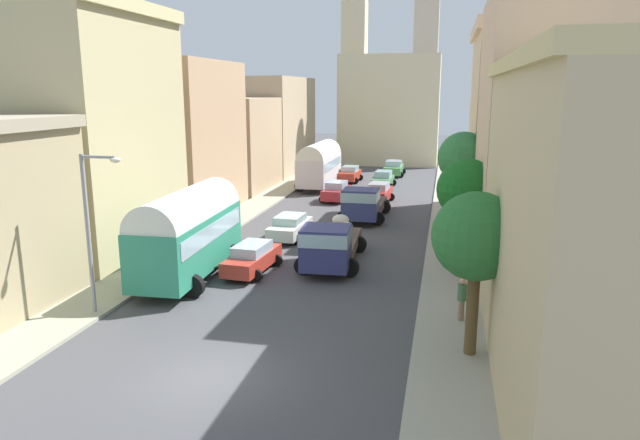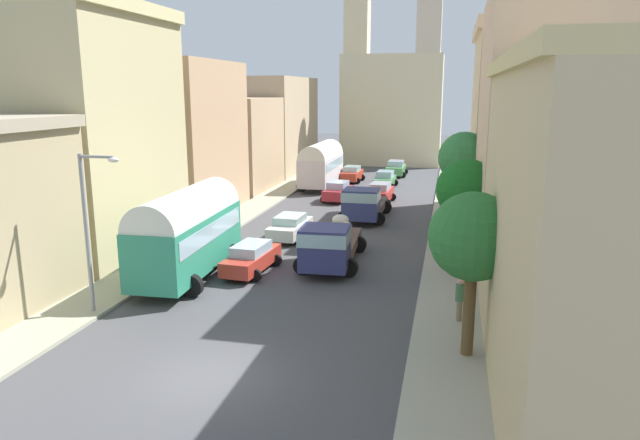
{
  "view_description": "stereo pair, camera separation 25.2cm",
  "coord_description": "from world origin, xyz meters",
  "px_view_note": "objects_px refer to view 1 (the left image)",
  "views": [
    {
      "loc": [
        6.82,
        -15.4,
        8.68
      ],
      "look_at": [
        0.0,
        16.08,
        1.5
      ],
      "focal_mm": 32.62,
      "sensor_mm": 36.0,
      "label": 1
    },
    {
      "loc": [
        7.07,
        -15.34,
        8.68
      ],
      "look_at": [
        0.0,
        16.08,
        1.5
      ],
      "focal_mm": 32.62,
      "sensor_mm": 36.0,
      "label": 2
    }
  ],
  "objects_px": {
    "car_2": "(394,168)",
    "pedestrian_3": "(456,255)",
    "car_3": "(252,258)",
    "streetlamp_near": "(92,221)",
    "car_4": "(290,227)",
    "car_5": "(336,191)",
    "pedestrian_1": "(460,224)",
    "car_1": "(383,179)",
    "car_0": "(379,193)",
    "parked_bus_0": "(188,230)",
    "cargo_truck_0": "(330,243)",
    "cargo_truck_1": "(363,203)",
    "pedestrian_0": "(462,298)",
    "pedestrian_2": "(443,231)",
    "parked_bus_1": "(320,163)",
    "car_6": "(350,174)"
  },
  "relations": [
    {
      "from": "car_2",
      "to": "pedestrian_2",
      "type": "bearing_deg",
      "value": -79.31
    },
    {
      "from": "car_6",
      "to": "streetlamp_near",
      "type": "xyz_separation_m",
      "value": [
        -4.08,
        -36.03,
        3.03
      ]
    },
    {
      "from": "parked_bus_0",
      "to": "pedestrian_3",
      "type": "relative_size",
      "value": 4.59
    },
    {
      "from": "car_0",
      "to": "car_3",
      "type": "bearing_deg",
      "value": -101.65
    },
    {
      "from": "car_5",
      "to": "pedestrian_3",
      "type": "bearing_deg",
      "value": -62.83
    },
    {
      "from": "car_0",
      "to": "car_2",
      "type": "xyz_separation_m",
      "value": [
        -0.21,
        15.36,
        -0.01
      ]
    },
    {
      "from": "car_4",
      "to": "parked_bus_1",
      "type": "bearing_deg",
      "value": 96.86
    },
    {
      "from": "pedestrian_3",
      "to": "cargo_truck_0",
      "type": "bearing_deg",
      "value": -179.49
    },
    {
      "from": "car_2",
      "to": "pedestrian_1",
      "type": "height_order",
      "value": "pedestrian_1"
    },
    {
      "from": "pedestrian_1",
      "to": "parked_bus_0",
      "type": "bearing_deg",
      "value": -142.08
    },
    {
      "from": "car_2",
      "to": "car_5",
      "type": "relative_size",
      "value": 1.05
    },
    {
      "from": "parked_bus_0",
      "to": "cargo_truck_0",
      "type": "height_order",
      "value": "parked_bus_0"
    },
    {
      "from": "car_4",
      "to": "car_5",
      "type": "distance_m",
      "value": 12.6
    },
    {
      "from": "car_0",
      "to": "pedestrian_2",
      "type": "distance_m",
      "value": 13.64
    },
    {
      "from": "parked_bus_1",
      "to": "car_5",
      "type": "relative_size",
      "value": 2.09
    },
    {
      "from": "parked_bus_0",
      "to": "cargo_truck_1",
      "type": "bearing_deg",
      "value": 65.61
    },
    {
      "from": "pedestrian_0",
      "to": "pedestrian_2",
      "type": "bearing_deg",
      "value": 94.12
    },
    {
      "from": "cargo_truck_0",
      "to": "car_1",
      "type": "distance_m",
      "value": 25.33
    },
    {
      "from": "pedestrian_2",
      "to": "streetlamp_near",
      "type": "xyz_separation_m",
      "value": [
        -13.15,
        -13.07,
        2.8
      ]
    },
    {
      "from": "parked_bus_0",
      "to": "car_5",
      "type": "distance_m",
      "value": 21.1
    },
    {
      "from": "car_4",
      "to": "pedestrian_3",
      "type": "xyz_separation_m",
      "value": [
        9.63,
        -5.25,
        0.3
      ]
    },
    {
      "from": "parked_bus_1",
      "to": "pedestrian_3",
      "type": "xyz_separation_m",
      "value": [
        11.88,
        -23.98,
        -1.22
      ]
    },
    {
      "from": "parked_bus_1",
      "to": "pedestrian_1",
      "type": "distance_m",
      "value": 21.05
    },
    {
      "from": "parked_bus_0",
      "to": "cargo_truck_0",
      "type": "xyz_separation_m",
      "value": [
        6.2,
        2.92,
        -1.07
      ]
    },
    {
      "from": "car_2",
      "to": "pedestrian_3",
      "type": "distance_m",
      "value": 33.49
    },
    {
      "from": "cargo_truck_1",
      "to": "streetlamp_near",
      "type": "bearing_deg",
      "value": -112.23
    },
    {
      "from": "streetlamp_near",
      "to": "car_6",
      "type": "bearing_deg",
      "value": 83.53
    },
    {
      "from": "car_5",
      "to": "pedestrian_2",
      "type": "bearing_deg",
      "value": -56.57
    },
    {
      "from": "cargo_truck_0",
      "to": "pedestrian_1",
      "type": "height_order",
      "value": "cargo_truck_0"
    },
    {
      "from": "pedestrian_2",
      "to": "cargo_truck_0",
      "type": "bearing_deg",
      "value": -137.61
    },
    {
      "from": "parked_bus_0",
      "to": "pedestrian_3",
      "type": "xyz_separation_m",
      "value": [
        12.3,
        2.97,
        -1.3
      ]
    },
    {
      "from": "car_6",
      "to": "parked_bus_1",
      "type": "bearing_deg",
      "value": -118.96
    },
    {
      "from": "car_3",
      "to": "car_5",
      "type": "xyz_separation_m",
      "value": [
        0.52,
        19.42,
        0.05
      ]
    },
    {
      "from": "car_5",
      "to": "cargo_truck_0",
      "type": "bearing_deg",
      "value": -80.34
    },
    {
      "from": "pedestrian_0",
      "to": "pedestrian_1",
      "type": "distance_m",
      "value": 12.86
    },
    {
      "from": "car_6",
      "to": "streetlamp_near",
      "type": "bearing_deg",
      "value": -96.47
    },
    {
      "from": "car_3",
      "to": "streetlamp_near",
      "type": "bearing_deg",
      "value": -122.15
    },
    {
      "from": "car_1",
      "to": "parked_bus_1",
      "type": "bearing_deg",
      "value": -167.21
    },
    {
      "from": "car_1",
      "to": "car_5",
      "type": "distance_m",
      "value": 8.0
    },
    {
      "from": "car_1",
      "to": "car_5",
      "type": "bearing_deg",
      "value": -111.71
    },
    {
      "from": "car_2",
      "to": "pedestrian_3",
      "type": "xyz_separation_m",
      "value": [
        5.93,
        -32.96,
        0.24
      ]
    },
    {
      "from": "parked_bus_0",
      "to": "car_1",
      "type": "relative_size",
      "value": 2.15
    },
    {
      "from": "pedestrian_0",
      "to": "pedestrian_3",
      "type": "xyz_separation_m",
      "value": [
        -0.15,
        6.0,
        0.01
      ]
    },
    {
      "from": "parked_bus_1",
      "to": "streetlamp_near",
      "type": "bearing_deg",
      "value": -93.41
    },
    {
      "from": "car_1",
      "to": "car_4",
      "type": "distance_m",
      "value": 20.31
    },
    {
      "from": "car_2",
      "to": "cargo_truck_1",
      "type": "bearing_deg",
      "value": -90.18
    },
    {
      "from": "car_0",
      "to": "pedestrian_1",
      "type": "xyz_separation_m",
      "value": [
        6.04,
        -10.73,
        0.2
      ]
    },
    {
      "from": "pedestrian_1",
      "to": "streetlamp_near",
      "type": "height_order",
      "value": "streetlamp_near"
    },
    {
      "from": "car_1",
      "to": "pedestrian_2",
      "type": "relative_size",
      "value": 2.2
    },
    {
      "from": "cargo_truck_1",
      "to": "parked_bus_0",
      "type": "bearing_deg",
      "value": -114.39
    }
  ]
}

